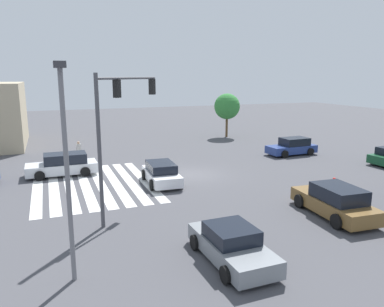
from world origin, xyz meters
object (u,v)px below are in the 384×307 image
object	(u,v)px
car_5	(292,147)
car_0	(232,245)
tree_corner_a	(227,107)
pedestrian	(79,150)
fire_hydrant	(334,184)
street_light_pole_a	(66,154)
car_4	(161,173)
traffic_signal_mast	(117,118)
car_6	(63,165)
car_1	(335,202)

from	to	relation	value
car_5	car_0	bearing A→B (deg)	45.97
tree_corner_a	pedestrian	bearing A→B (deg)	-67.93
tree_corner_a	fire_hydrant	xyz separation A→B (m)	(20.88, -3.14, -3.02)
car_5	pedestrian	size ratio (longest dim) A/B	2.72
street_light_pole_a	car_4	bearing A→B (deg)	148.82
car_4	pedestrian	distance (m)	9.72
car_5	fire_hydrant	size ratio (longest dim) A/B	5.20
car_0	car_4	world-z (taller)	car_4
car_5	street_light_pole_a	distance (m)	24.74
traffic_signal_mast	fire_hydrant	bearing A→B (deg)	-47.30
pedestrian	street_light_pole_a	xyz separation A→B (m)	(18.84, -1.74, 3.52)
fire_hydrant	car_0	bearing A→B (deg)	-60.57
traffic_signal_mast	car_4	distance (m)	7.40
fire_hydrant	traffic_signal_mast	bearing A→B (deg)	-92.30
car_4	street_light_pole_a	xyz separation A→B (m)	(10.18, -6.16, 3.76)
car_5	car_6	world-z (taller)	car_6
car_1	street_light_pole_a	size ratio (longest dim) A/B	0.67
fire_hydrant	car_5	bearing A→B (deg)	157.21
traffic_signal_mast	pedestrian	bearing A→B (deg)	48.61
car_4	tree_corner_a	size ratio (longest dim) A/B	0.86
car_0	street_light_pole_a	bearing A→B (deg)	-98.34
car_4	car_6	size ratio (longest dim) A/B	0.89
traffic_signal_mast	pedestrian	size ratio (longest dim) A/B	4.26
tree_corner_a	car_5	bearing A→B (deg)	5.33
car_1	car_4	world-z (taller)	car_1
traffic_signal_mast	car_4	bearing A→B (deg)	8.93
car_0	tree_corner_a	xyz separation A→B (m)	(-26.37, 12.88, 2.83)
car_6	tree_corner_a	world-z (taller)	tree_corner_a
street_light_pole_a	tree_corner_a	distance (m)	31.66
street_light_pole_a	car_6	bearing A→B (deg)	178.77
car_0	car_5	xyz separation A→B (m)	(-15.40, 13.90, 0.08)
pedestrian	fire_hydrant	xyz separation A→B (m)	(14.07, 13.66, -0.49)
traffic_signal_mast	fire_hydrant	distance (m)	13.58
car_0	car_6	world-z (taller)	car_6
car_5	street_light_pole_a	xyz separation A→B (m)	(14.68, -19.56, 3.73)
tree_corner_a	car_6	bearing A→B (deg)	-58.94
pedestrian	fire_hydrant	bearing A→B (deg)	0.31
car_0	street_light_pole_a	xyz separation A→B (m)	(-0.72, -5.66, 3.81)
car_4	street_light_pole_a	distance (m)	12.48
tree_corner_a	fire_hydrant	distance (m)	21.33
car_1	car_5	bearing A→B (deg)	-24.41
pedestrian	tree_corner_a	world-z (taller)	tree_corner_a
car_1	pedestrian	distance (m)	20.42
traffic_signal_mast	car_5	world-z (taller)	traffic_signal_mast
car_4	car_5	size ratio (longest dim) A/B	0.94
car_5	street_light_pole_a	bearing A→B (deg)	34.92
car_4	street_light_pole_a	world-z (taller)	street_light_pole_a
traffic_signal_mast	car_5	bearing A→B (deg)	-16.02
traffic_signal_mast	street_light_pole_a	size ratio (longest dim) A/B	0.96
fire_hydrant	tree_corner_a	bearing A→B (deg)	171.45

